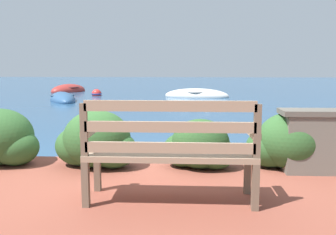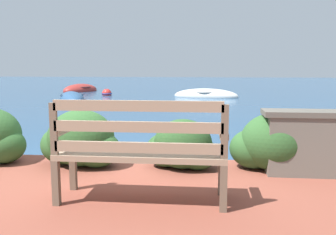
{
  "view_description": "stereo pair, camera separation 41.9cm",
  "coord_description": "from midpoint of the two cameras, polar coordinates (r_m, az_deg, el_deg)",
  "views": [
    {
      "loc": [
        0.61,
        -4.79,
        1.43
      ],
      "look_at": [
        0.15,
        3.69,
        0.24
      ],
      "focal_mm": 40.0,
      "sensor_mm": 36.0,
      "label": 1
    },
    {
      "loc": [
        1.02,
        -4.76,
        1.43
      ],
      "look_at": [
        0.15,
        3.69,
        0.24
      ],
      "focal_mm": 40.0,
      "sensor_mm": 36.0,
      "label": 2
    }
  ],
  "objects": [
    {
      "name": "rowboat_far",
      "position": [
        20.95,
        -15.48,
        3.97
      ],
      "size": [
        2.01,
        2.47,
        0.73
      ],
      "rotation": [
        0.0,
        0.0,
        4.22
      ],
      "color": "#9E2D28",
      "rests_on": "ground_plane"
    },
    {
      "name": "mooring_buoy",
      "position": [
        18.09,
        -11.48,
        3.55
      ],
      "size": [
        0.5,
        0.5,
        0.45
      ],
      "color": "red",
      "rests_on": "ground_plane"
    },
    {
      "name": "hedge_clump_left",
      "position": [
        5.13,
        -26.43,
        -3.13
      ],
      "size": [
        1.01,
        0.73,
        0.69
      ],
      "color": "#2D5628",
      "rests_on": "patio_terrace"
    },
    {
      "name": "hedge_clump_centre",
      "position": [
        4.6,
        -13.48,
        -3.71
      ],
      "size": [
        1.01,
        0.73,
        0.68
      ],
      "color": "#2D5628",
      "rests_on": "patio_terrace"
    },
    {
      "name": "ground_plane",
      "position": [
        5.05,
        -6.43,
        -8.53
      ],
      "size": [
        80.0,
        80.0,
        0.0
      ],
      "color": "navy"
    },
    {
      "name": "hedge_clump_far_right",
      "position": [
        4.57,
        15.48,
        -3.96
      ],
      "size": [
        0.98,
        0.71,
        0.67
      ],
      "color": "#2D5628",
      "rests_on": "patio_terrace"
    },
    {
      "name": "rowboat_nearest",
      "position": [
        15.83,
        -16.52,
        2.67
      ],
      "size": [
        2.07,
        2.96,
        0.62
      ],
      "rotation": [
        0.0,
        0.0,
        5.16
      ],
      "color": "#2D517A",
      "rests_on": "ground_plane"
    },
    {
      "name": "hedge_clump_right",
      "position": [
        4.43,
        2.08,
        -4.5
      ],
      "size": [
        0.86,
        0.62,
        0.59
      ],
      "color": "#284C23",
      "rests_on": "patio_terrace"
    },
    {
      "name": "park_bench",
      "position": [
        3.29,
        -3.3,
        -4.81
      ],
      "size": [
        1.51,
        0.48,
        0.93
      ],
      "rotation": [
        0.0,
        0.0,
        -0.09
      ],
      "color": "brown",
      "rests_on": "patio_terrace"
    },
    {
      "name": "rowboat_mid",
      "position": [
        16.94,
        3.67,
        3.33
      ],
      "size": [
        3.07,
        1.64,
        0.68
      ],
      "rotation": [
        0.0,
        0.0,
        6.09
      ],
      "color": "silver",
      "rests_on": "ground_plane"
    }
  ]
}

